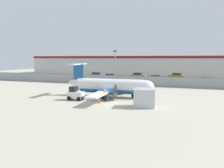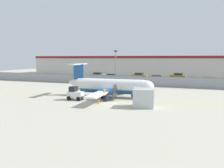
# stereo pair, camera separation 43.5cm
# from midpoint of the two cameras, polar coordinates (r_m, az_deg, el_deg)

# --- Properties ---
(ground_plane) EXTENTS (140.00, 140.00, 0.01)m
(ground_plane) POSITION_cam_midpoint_polar(r_m,az_deg,el_deg) (30.89, -0.94, -4.02)
(ground_plane) COLOR #B2AD99
(perimeter_fence) EXTENTS (98.00, 0.10, 2.10)m
(perimeter_fence) POSITION_cam_midpoint_polar(r_m,az_deg,el_deg) (45.98, 5.68, 0.92)
(perimeter_fence) COLOR gray
(perimeter_fence) RESTS_ON ground
(parking_lot_strip) EXTENTS (98.00, 17.00, 0.12)m
(parking_lot_strip) POSITION_cam_midpoint_polar(r_m,az_deg,el_deg) (57.30, 8.21, 0.99)
(parking_lot_strip) COLOR #38383A
(parking_lot_strip) RESTS_ON ground
(background_building) EXTENTS (91.00, 8.10, 6.50)m
(background_building) POSITION_cam_midpoint_polar(r_m,az_deg,el_deg) (75.32, 10.77, 4.76)
(background_building) COLOR beige
(background_building) RESTS_ON ground
(commuter_airplane) EXTENTS (13.48, 16.04, 4.92)m
(commuter_airplane) POSITION_cam_midpoint_polar(r_m,az_deg,el_deg) (32.81, -0.54, -0.55)
(commuter_airplane) COLOR white
(commuter_airplane) RESTS_ON ground
(baggage_tug) EXTENTS (2.37, 1.45, 1.88)m
(baggage_tug) POSITION_cam_midpoint_polar(r_m,az_deg,el_deg) (30.75, -9.91, -2.56)
(baggage_tug) COLOR silver
(baggage_tug) RESTS_ON ground
(ground_crew_worker) EXTENTS (0.52, 0.46, 1.70)m
(ground_crew_worker) POSITION_cam_midpoint_polar(r_m,az_deg,el_deg) (29.12, -2.23, -2.79)
(ground_crew_worker) COLOR #191E4C
(ground_crew_worker) RESTS_ON ground
(cargo_container) EXTENTS (2.61, 2.26, 2.20)m
(cargo_container) POSITION_cam_midpoint_polar(r_m,az_deg,el_deg) (26.20, 8.01, -3.61)
(cargo_container) COLOR #B7BCC1
(cargo_container) RESTS_ON ground
(traffic_cone_near_left) EXTENTS (0.36, 0.36, 0.64)m
(traffic_cone_near_left) POSITION_cam_midpoint_polar(r_m,az_deg,el_deg) (31.62, -11.26, -3.33)
(traffic_cone_near_left) COLOR orange
(traffic_cone_near_left) RESTS_ON ground
(traffic_cone_near_right) EXTENTS (0.36, 0.36, 0.64)m
(traffic_cone_near_right) POSITION_cam_midpoint_polar(r_m,az_deg,el_deg) (34.42, 0.84, -2.38)
(traffic_cone_near_right) COLOR orange
(traffic_cone_near_right) RESTS_ON ground
(traffic_cone_far_left) EXTENTS (0.36, 0.36, 0.64)m
(traffic_cone_far_left) POSITION_cam_midpoint_polar(r_m,az_deg,el_deg) (28.28, -3.80, -4.41)
(traffic_cone_far_left) COLOR orange
(traffic_cone_far_left) RESTS_ON ground
(parked_car_0) EXTENTS (4.34, 2.31, 1.58)m
(parked_car_0) POSITION_cam_midpoint_polar(r_m,az_deg,el_deg) (63.07, -4.24, 2.33)
(parked_car_0) COLOR gray
(parked_car_0) RESTS_ON parking_lot_strip
(parked_car_1) EXTENTS (4.20, 2.01, 1.58)m
(parked_car_1) POSITION_cam_midpoint_polar(r_m,az_deg,el_deg) (57.44, -0.80, 1.91)
(parked_car_1) COLOR red
(parked_car_1) RESTS_ON parking_lot_strip
(parked_car_2) EXTENTS (4.39, 2.44, 1.58)m
(parked_car_2) POSITION_cam_midpoint_polar(r_m,az_deg,el_deg) (61.85, 6.69, 2.21)
(parked_car_2) COLOR #B28C19
(parked_car_2) RESTS_ON parking_lot_strip
(parked_car_3) EXTENTS (4.38, 2.42, 1.58)m
(parked_car_3) POSITION_cam_midpoint_polar(r_m,az_deg,el_deg) (53.69, 11.09, 1.44)
(parked_car_3) COLOR #19662D
(parked_car_3) RESTS_ON parking_lot_strip
(parked_car_4) EXTENTS (4.34, 2.31, 1.58)m
(parked_car_4) POSITION_cam_midpoint_polar(r_m,az_deg,el_deg) (62.83, 16.29, 2.06)
(parked_car_4) COLOR #B28C19
(parked_car_4) RESTS_ON parking_lot_strip
(parked_car_5) EXTENTS (4.33, 2.29, 1.58)m
(parked_car_5) POSITION_cam_midpoint_polar(r_m,az_deg,el_deg) (50.95, 23.32, 0.72)
(parked_car_5) COLOR red
(parked_car_5) RESTS_ON parking_lot_strip
(apron_light_pole) EXTENTS (0.70, 0.30, 7.27)m
(apron_light_pole) POSITION_cam_midpoint_polar(r_m,az_deg,el_deg) (43.34, 0.52, 4.82)
(apron_light_pole) COLOR slate
(apron_light_pole) RESTS_ON ground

